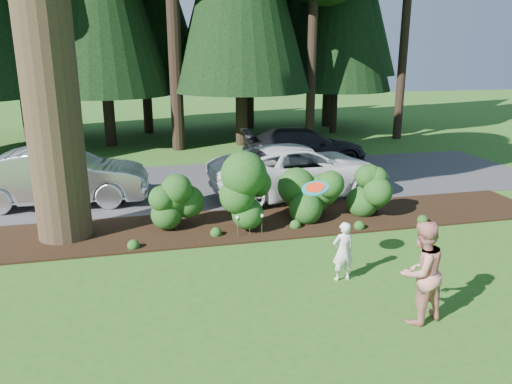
{
  "coord_description": "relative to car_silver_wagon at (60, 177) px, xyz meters",
  "views": [
    {
      "loc": [
        -2.78,
        -8.59,
        4.38
      ],
      "look_at": [
        -0.29,
        1.8,
        1.3
      ],
      "focal_mm": 35.0,
      "sensor_mm": 36.0,
      "label": 1
    }
  ],
  "objects": [
    {
      "name": "mulch_bed",
      "position": [
        5.03,
        -2.96,
        -0.82
      ],
      "size": [
        16.0,
        2.5,
        0.05
      ],
      "primitive_type": "cube",
      "color": "black",
      "rests_on": "ground"
    },
    {
      "name": "ground",
      "position": [
        5.03,
        -6.21,
        -0.84
      ],
      "size": [
        80.0,
        80.0,
        0.0
      ],
      "primitive_type": "plane",
      "color": "#2B601B",
      "rests_on": "ground"
    },
    {
      "name": "child",
      "position": [
        5.99,
        -6.48,
        -0.24
      ],
      "size": [
        0.45,
        0.31,
        1.2
      ],
      "primitive_type": "imported",
      "rotation": [
        0.0,
        0.0,
        3.2
      ],
      "color": "white",
      "rests_on": "ground"
    },
    {
      "name": "frisbee",
      "position": [
        5.45,
        -6.28,
        1.01
      ],
      "size": [
        0.54,
        0.51,
        0.24
      ],
      "color": "teal",
      "rests_on": "ground"
    },
    {
      "name": "car_dark_suv",
      "position": [
        8.52,
        3.3,
        -0.11
      ],
      "size": [
        5.0,
        2.47,
        1.4
      ],
      "primitive_type": "imported",
      "rotation": [
        0.0,
        0.0,
        1.46
      ],
      "color": "black",
      "rests_on": "driveway"
    },
    {
      "name": "adult",
      "position": [
        6.6,
        -8.2,
        0.03
      ],
      "size": [
        1.0,
        0.86,
        1.75
      ],
      "primitive_type": "imported",
      "rotation": [
        0.0,
        0.0,
        3.41
      ],
      "color": "red",
      "rests_on": "ground"
    },
    {
      "name": "driveway",
      "position": [
        5.03,
        1.29,
        -0.83
      ],
      "size": [
        22.0,
        6.0,
        0.03
      ],
      "primitive_type": "cube",
      "color": "#38383A",
      "rests_on": "ground"
    },
    {
      "name": "car_white_suv",
      "position": [
        7.02,
        -0.67,
        -0.04
      ],
      "size": [
        5.77,
        3.06,
        1.55
      ],
      "primitive_type": "imported",
      "rotation": [
        0.0,
        0.0,
        1.66
      ],
      "color": "white",
      "rests_on": "driveway"
    },
    {
      "name": "car_silver_wagon",
      "position": [
        0.0,
        0.0,
        0.0
      ],
      "size": [
        5.02,
        1.98,
        1.63
      ],
      "primitive_type": "imported",
      "rotation": [
        0.0,
        0.0,
        1.52
      ],
      "color": "#B9BABF",
      "rests_on": "driveway"
    },
    {
      "name": "lily_cluster",
      "position": [
        4.73,
        -3.81,
        -0.35
      ],
      "size": [
        0.69,
        0.09,
        0.57
      ],
      "color": "#164816",
      "rests_on": "ground"
    },
    {
      "name": "shrub_row",
      "position": [
        5.8,
        -3.08,
        -0.03
      ],
      "size": [
        6.53,
        1.6,
        1.61
      ],
      "color": "#164816",
      "rests_on": "ground"
    }
  ]
}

